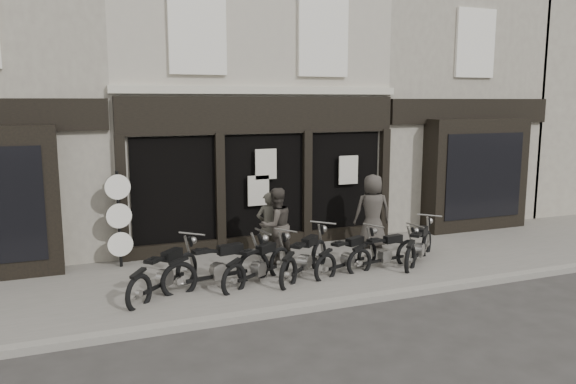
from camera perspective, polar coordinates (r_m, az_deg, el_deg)
name	(u,v)px	position (r m, az deg, el deg)	size (l,w,h in m)	color
ground_plane	(312,286)	(11.83, 2.41, -9.49)	(90.00, 90.00, 0.00)	#2D2B28
pavement	(295,271)	(12.59, 0.72, -8.02)	(30.00, 4.20, 0.12)	#656159
kerb	(339,303)	(10.74, 5.19, -11.13)	(30.00, 0.25, 0.13)	gray
central_building	(230,91)	(16.80, -5.96, 10.18)	(7.30, 6.22, 8.34)	#B0A996
neighbour_right	(414,93)	(19.48, 12.64, 9.76)	(5.60, 6.73, 8.34)	#A19B88
motorcycle_0	(165,277)	(11.23, -12.37, -8.40)	(1.79, 1.81, 1.09)	black
motorcycle_1	(219,270)	(11.43, -7.04, -7.85)	(2.36, 0.78, 1.14)	black
motorcycle_2	(259,268)	(11.62, -2.98, -7.68)	(1.95, 1.41, 1.05)	black
motorcycle_3	(305,261)	(12.01, 1.74, -7.01)	(1.86, 1.74, 1.10)	black
motorcycle_4	(348,258)	(12.37, 6.11, -6.73)	(1.98, 1.12, 1.01)	black
motorcycle_5	(385,255)	(12.79, 9.83, -6.32)	(2.05, 0.66, 0.99)	black
motorcycle_6	(419,249)	(13.37, 13.17, -5.63)	(1.81, 1.65, 1.06)	black
man_left	(269,226)	(13.13, -1.98, -3.45)	(0.58, 0.38, 1.59)	#48453B
man_centre	(276,226)	(12.81, -1.24, -3.42)	(0.84, 0.66, 1.74)	#3D3731
man_right	(372,211)	(14.27, 8.58, -1.93)	(0.91, 0.59, 1.87)	#3C3732
advert_sign_post	(119,224)	(12.98, -16.76, -3.09)	(0.56, 0.36, 2.28)	black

